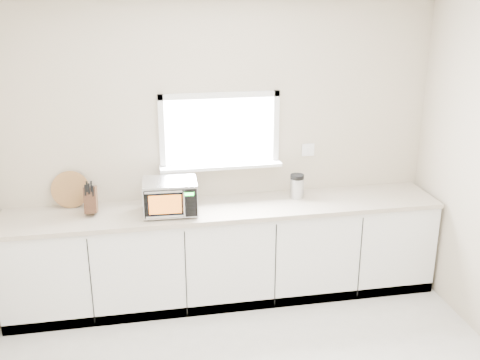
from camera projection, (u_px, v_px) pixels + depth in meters
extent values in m
cube|color=beige|center=(220.00, 151.00, 5.19)|extent=(4.00, 0.02, 2.70)
cube|color=white|center=(220.00, 130.00, 5.11)|extent=(1.00, 0.02, 0.60)
cube|color=white|center=(221.00, 166.00, 5.15)|extent=(1.12, 0.16, 0.03)
cube|color=white|center=(219.00, 95.00, 4.99)|extent=(1.10, 0.04, 0.05)
cube|color=white|center=(220.00, 165.00, 5.20)|extent=(1.10, 0.04, 0.05)
cube|color=white|center=(162.00, 134.00, 5.00)|extent=(0.05, 0.04, 0.70)
cube|color=white|center=(276.00, 128.00, 5.19)|extent=(0.05, 0.04, 0.70)
cube|color=white|center=(308.00, 150.00, 5.34)|extent=(0.12, 0.01, 0.12)
cube|color=white|center=(226.00, 254.00, 5.21)|extent=(3.92, 0.60, 0.88)
cube|color=#BCAE9B|center=(225.00, 209.00, 5.05)|extent=(3.92, 0.64, 0.04)
cylinder|color=black|center=(148.00, 219.00, 4.74)|extent=(0.02, 0.02, 0.01)
cylinder|color=black|center=(148.00, 207.00, 5.00)|extent=(0.02, 0.02, 0.01)
cylinder|color=black|center=(194.00, 217.00, 4.80)|extent=(0.02, 0.02, 0.01)
cylinder|color=black|center=(192.00, 205.00, 5.05)|extent=(0.02, 0.02, 0.01)
cube|color=#B4B6BC|center=(170.00, 196.00, 4.85)|extent=(0.47, 0.37, 0.28)
cube|color=black|center=(171.00, 204.00, 4.68)|extent=(0.44, 0.03, 0.24)
cube|color=orange|center=(165.00, 205.00, 4.67)|extent=(0.27, 0.01, 0.17)
cylinder|color=silver|center=(184.00, 204.00, 4.67)|extent=(0.02, 0.02, 0.22)
cube|color=black|center=(189.00, 203.00, 4.70)|extent=(0.11, 0.01, 0.24)
cube|color=#19FF33|center=(189.00, 194.00, 4.67)|extent=(0.08, 0.01, 0.03)
cube|color=silver|center=(169.00, 181.00, 4.81)|extent=(0.47, 0.37, 0.01)
cube|color=#4C301B|center=(91.00, 200.00, 4.84)|extent=(0.11, 0.22, 0.26)
cube|color=black|center=(85.00, 190.00, 4.75)|extent=(0.02, 0.04, 0.10)
cube|color=black|center=(89.00, 189.00, 4.75)|extent=(0.02, 0.04, 0.10)
cube|color=black|center=(93.00, 191.00, 4.76)|extent=(0.02, 0.04, 0.10)
cube|color=black|center=(87.00, 187.00, 4.74)|extent=(0.02, 0.04, 0.10)
cube|color=black|center=(91.00, 186.00, 4.75)|extent=(0.02, 0.04, 0.10)
cylinder|color=#A17C3E|center=(70.00, 189.00, 4.98)|extent=(0.33, 0.08, 0.33)
cylinder|color=#B4B6BC|center=(297.00, 188.00, 5.23)|extent=(0.16, 0.16, 0.19)
cylinder|color=black|center=(297.00, 176.00, 5.19)|extent=(0.16, 0.16, 0.04)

